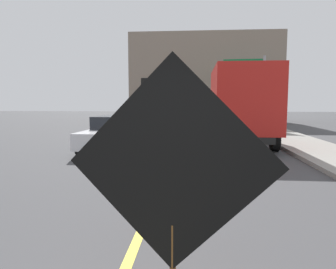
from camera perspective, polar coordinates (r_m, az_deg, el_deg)
name	(u,v)px	position (r m, az deg, el deg)	size (l,w,h in m)	color
lane_center_stripe	(153,201)	(6.39, -2.67, -11.94)	(0.14, 36.00, 0.01)	yellow
roadwork_sign	(173,170)	(2.34, 0.88, -6.48)	(1.62, 0.23, 2.33)	#593819
arrow_board_trailer	(166,148)	(9.98, -0.29, -2.55)	(1.60, 1.85, 2.70)	orange
box_truck	(239,105)	(14.71, 12.79, 5.33)	(2.65, 7.28, 3.37)	black
pickup_car	(118,133)	(12.86, -9.14, 0.28)	(2.23, 4.61, 1.38)	silver
highway_guide_sign	(252,80)	(22.21, 14.97, 9.61)	(2.78, 0.35, 5.00)	gray
far_building_block	(204,81)	(30.75, 6.55, 9.56)	(12.93, 8.45, 7.72)	gray
traffic_cone_near_sign	(161,210)	(4.89, -1.29, -13.64)	(0.36, 0.36, 0.67)	black
traffic_cone_mid_lane	(153,173)	(7.36, -2.70, -6.95)	(0.36, 0.36, 0.66)	black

